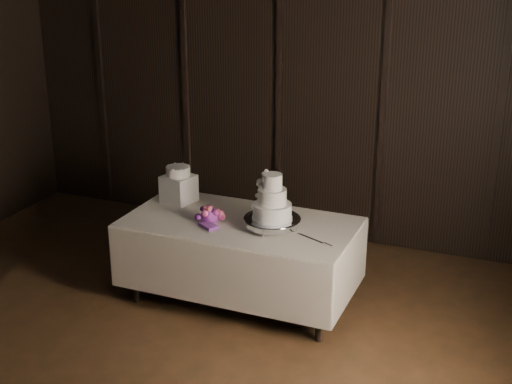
{
  "coord_description": "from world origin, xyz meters",
  "views": [
    {
      "loc": [
        2.58,
        -3.37,
        3.08
      ],
      "look_at": [
        0.43,
        1.8,
        1.05
      ],
      "focal_mm": 50.0,
      "sensor_mm": 36.0,
      "label": 1
    }
  ],
  "objects_px": {
    "cake_stand": "(272,223)",
    "display_table": "(240,258)",
    "box_pedestal": "(179,189)",
    "small_cake": "(178,171)",
    "wedding_cake": "(268,201)",
    "bouquet": "(209,215)"
  },
  "relations": [
    {
      "from": "box_pedestal",
      "to": "small_cake",
      "type": "relative_size",
      "value": 1.18
    },
    {
      "from": "cake_stand",
      "to": "bouquet",
      "type": "bearing_deg",
      "value": -172.48
    },
    {
      "from": "cake_stand",
      "to": "bouquet",
      "type": "distance_m",
      "value": 0.55
    },
    {
      "from": "wedding_cake",
      "to": "small_cake",
      "type": "bearing_deg",
      "value": -174.14
    },
    {
      "from": "small_cake",
      "to": "bouquet",
      "type": "bearing_deg",
      "value": -35.14
    },
    {
      "from": "wedding_cake",
      "to": "small_cake",
      "type": "height_order",
      "value": "wedding_cake"
    },
    {
      "from": "wedding_cake",
      "to": "bouquet",
      "type": "distance_m",
      "value": 0.55
    },
    {
      "from": "bouquet",
      "to": "box_pedestal",
      "type": "bearing_deg",
      "value": 144.86
    },
    {
      "from": "display_table",
      "to": "box_pedestal",
      "type": "distance_m",
      "value": 0.88
    },
    {
      "from": "box_pedestal",
      "to": "small_cake",
      "type": "xyz_separation_m",
      "value": [
        0.0,
        0.0,
        0.17
      ]
    },
    {
      "from": "display_table",
      "to": "bouquet",
      "type": "xyz_separation_m",
      "value": [
        -0.24,
        -0.11,
        0.4
      ]
    },
    {
      "from": "small_cake",
      "to": "display_table",
      "type": "bearing_deg",
      "value": -17.8
    },
    {
      "from": "cake_stand",
      "to": "small_cake",
      "type": "distance_m",
      "value": 1.08
    },
    {
      "from": "cake_stand",
      "to": "wedding_cake",
      "type": "height_order",
      "value": "wedding_cake"
    },
    {
      "from": "display_table",
      "to": "small_cake",
      "type": "height_order",
      "value": "small_cake"
    },
    {
      "from": "box_pedestal",
      "to": "bouquet",
      "type": "bearing_deg",
      "value": -35.14
    },
    {
      "from": "display_table",
      "to": "wedding_cake",
      "type": "relative_size",
      "value": 5.13
    },
    {
      "from": "wedding_cake",
      "to": "bouquet",
      "type": "height_order",
      "value": "wedding_cake"
    },
    {
      "from": "cake_stand",
      "to": "wedding_cake",
      "type": "relative_size",
      "value": 1.25
    },
    {
      "from": "cake_stand",
      "to": "box_pedestal",
      "type": "relative_size",
      "value": 1.86
    },
    {
      "from": "display_table",
      "to": "cake_stand",
      "type": "height_order",
      "value": "cake_stand"
    },
    {
      "from": "cake_stand",
      "to": "display_table",
      "type": "bearing_deg",
      "value": 173.9
    }
  ]
}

